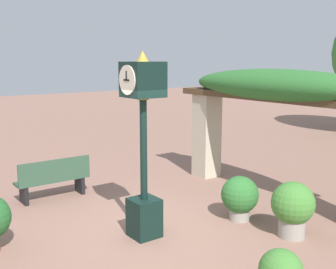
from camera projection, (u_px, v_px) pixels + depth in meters
ground_plane at (151, 231)px, 7.38m from camera, size 60.00×60.00×0.00m
pedestal_clock at (143, 140)px, 6.88m from camera, size 0.56×0.61×3.10m
pergola at (275, 101)px, 8.87m from camera, size 5.39×1.14×2.78m
potted_plant_far_left at (240, 196)px, 7.83m from camera, size 0.70×0.70×0.84m
potted_plant_far_right at (293, 207)px, 7.06m from camera, size 0.73×0.73×0.96m
park_bench at (54, 179)px, 9.02m from camera, size 0.42×1.57×0.89m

